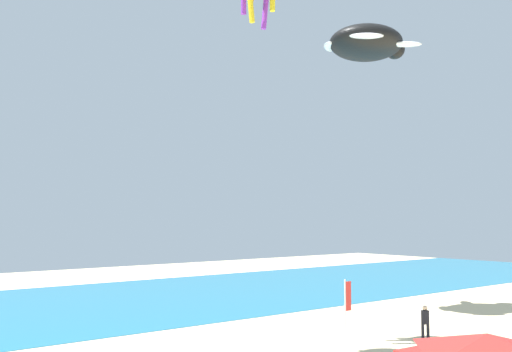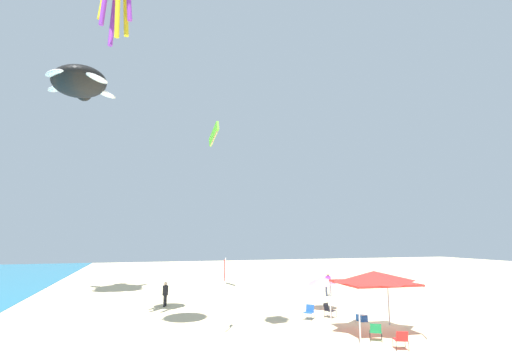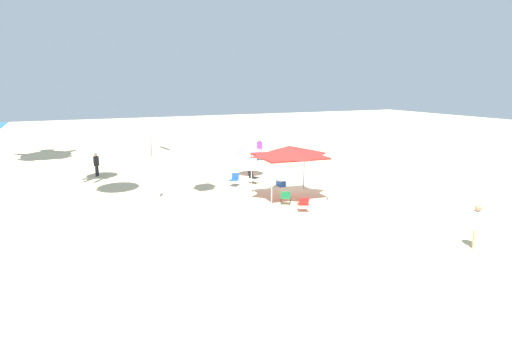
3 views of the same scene
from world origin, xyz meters
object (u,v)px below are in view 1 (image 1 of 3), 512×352
Objects in this scene: banner_flag at (346,318)px; person_watching_sky at (425,319)px; canopy_tent at (487,346)px; kite_turtle_black at (368,44)px.

person_watching_sky is (8.36, 2.42, -1.26)m from banner_flag.
canopy_tent is 27.20m from kite_turtle_black.
person_watching_sky is at bearing 41.51° from canopy_tent.
person_watching_sky is at bearing 16.17° from banner_flag.
kite_turtle_black reaches higher than person_watching_sky.
kite_turtle_black is at bearing 36.99° from banner_flag.
banner_flag is at bearing -142.04° from person_watching_sky.
banner_flag is 8.79m from person_watching_sky.
canopy_tent reaches higher than person_watching_sky.
kite_turtle_black is (15.41, 16.91, 14.71)m from canopy_tent.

